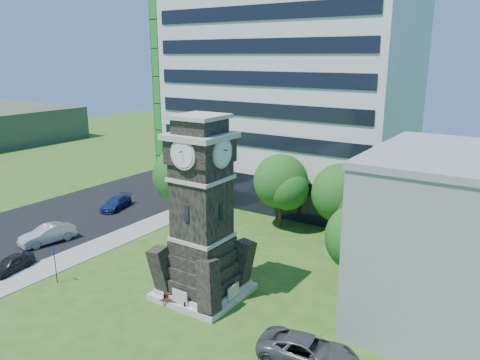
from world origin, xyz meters
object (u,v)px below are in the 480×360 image
Objects in this scene: car_street_south at (11,264)px; car_east_lot at (308,351)px; car_street_mid at (48,234)px; park_bench at (176,300)px; car_street_north at (116,203)px; street_sign at (55,262)px; clock_tower at (202,221)px.

car_east_lot is (23.38, 2.24, 0.13)m from car_street_south.
car_street_mid reaches higher than park_bench.
car_east_lot is at bearing -38.92° from car_street_north.
park_bench is at bearing 78.88° from car_east_lot.
car_street_south is at bearing 168.09° from park_bench.
car_street_south reaches higher than park_bench.
park_bench is (18.49, -11.78, -0.13)m from car_street_north.
car_street_north is at bearing 97.64° from car_street_south.
car_street_mid is 8.24m from street_sign.
park_bench is at bearing -101.81° from clock_tower.
car_street_north is (-4.76, 14.63, 0.02)m from car_street_south.
car_street_north is (-18.97, 9.47, -4.66)m from clock_tower.
street_sign is at bearing -155.47° from clock_tower.
car_street_mid is 0.88× the size of car_east_lot.
clock_tower reaches higher than car_street_north.
car_street_south is 14.02m from park_bench.
car_east_lot reaches higher than park_bench.
park_bench is 0.72× the size of street_sign.
clock_tower is 21.71m from car_street_north.
street_sign reaches higher than park_bench.
car_street_mid is at bearing 107.41° from car_street_south.
car_street_south is at bearing -160.06° from clock_tower.
car_street_north reaches higher than park_bench.
car_street_mid is 9.95m from car_street_north.
car_street_south is at bearing -166.13° from street_sign.
park_bench is at bearing 3.82° from car_street_mid.
car_street_north is 30.74m from car_east_lot.
street_sign is (4.44, 0.70, 0.96)m from car_street_south.
car_street_south is 0.83× the size of car_street_north.
park_bench is (-0.48, -2.31, -4.79)m from clock_tower.
clock_tower is 3.42× the size of car_street_south.
car_street_south is 0.76× the size of car_street_mid.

